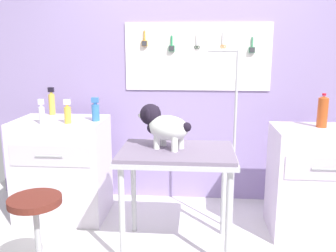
{
  "coord_description": "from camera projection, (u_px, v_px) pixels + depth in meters",
  "views": [
    {
      "loc": [
        0.1,
        -2.41,
        1.58
      ],
      "look_at": [
        -0.12,
        0.23,
        1.0
      ],
      "focal_mm": 39.3,
      "sensor_mm": 36.0,
      "label": 1
    }
  ],
  "objects": [
    {
      "name": "counter_left",
      "position": [
        63.0,
        168.0,
        3.42
      ],
      "size": [
        0.8,
        0.58,
        0.92
      ],
      "color": "silver",
      "rests_on": "ground"
    },
    {
      "name": "rear_wall_panel",
      "position": [
        188.0,
        88.0,
        3.69
      ],
      "size": [
        4.0,
        0.11,
        2.3
      ],
      "color": "#947FB6",
      "rests_on": "ground"
    },
    {
      "name": "grooming_table",
      "position": [
        177.0,
        161.0,
        2.78
      ],
      "size": [
        0.88,
        0.61,
        0.81
      ],
      "color": "#B7B7BC",
      "rests_on": "ground"
    },
    {
      "name": "spray_bottle_short",
      "position": [
        96.0,
        111.0,
        3.24
      ],
      "size": [
        0.07,
        0.07,
        0.21
      ],
      "color": "#3576BE",
      "rests_on": "counter_left"
    },
    {
      "name": "soda_bottle",
      "position": [
        323.0,
        111.0,
        3.01
      ],
      "size": [
        0.08,
        0.08,
        0.28
      ],
      "color": "#B64A1C",
      "rests_on": "cabinet_right"
    },
    {
      "name": "grooming_arm",
      "position": [
        233.0,
        151.0,
        3.07
      ],
      "size": [
        0.29,
        0.11,
        1.55
      ],
      "color": "#B7B7BC",
      "rests_on": "ground"
    },
    {
      "name": "pump_bottle_white",
      "position": [
        42.0,
        113.0,
        3.11
      ],
      "size": [
        0.05,
        0.05,
        0.21
      ],
      "color": "white",
      "rests_on": "counter_left"
    },
    {
      "name": "stool",
      "position": [
        36.0,
        214.0,
        2.36
      ],
      "size": [
        0.34,
        0.34,
        0.63
      ],
      "color": "#9E9EA3",
      "rests_on": "ground"
    },
    {
      "name": "cabinet_right",
      "position": [
        312.0,
        181.0,
        3.09
      ],
      "size": [
        0.68,
        0.54,
        0.92
      ],
      "color": "silver",
      "rests_on": "ground"
    },
    {
      "name": "shampoo_bottle",
      "position": [
        52.0,
        103.0,
        3.52
      ],
      "size": [
        0.06,
        0.06,
        0.26
      ],
      "color": "gold",
      "rests_on": "counter_left"
    },
    {
      "name": "dog",
      "position": [
        163.0,
        125.0,
        2.78
      ],
      "size": [
        0.44,
        0.33,
        0.33
      ],
      "color": "white",
      "rests_on": "grooming_table"
    },
    {
      "name": "detangler_spray",
      "position": [
        68.0,
        113.0,
        3.13
      ],
      "size": [
        0.06,
        0.06,
        0.21
      ],
      "color": "gold",
      "rests_on": "counter_left"
    }
  ]
}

